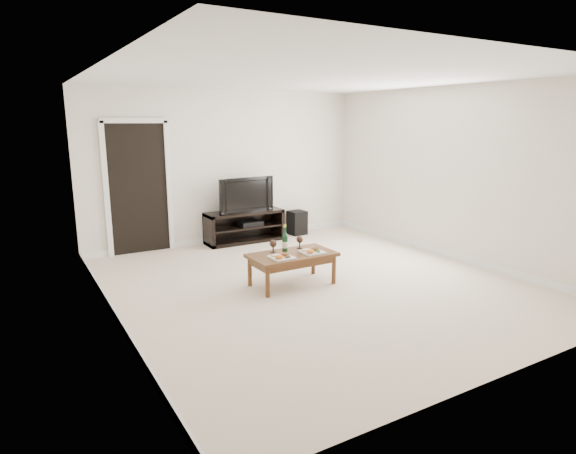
{
  "coord_description": "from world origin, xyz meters",
  "views": [
    {
      "loc": [
        -3.34,
        -4.98,
        2.08
      ],
      "look_at": [
        -0.17,
        0.41,
        0.7
      ],
      "focal_mm": 30.0,
      "sensor_mm": 36.0,
      "label": 1
    }
  ],
  "objects_px": {
    "subwoofer": "(297,223)",
    "coffee_table": "(292,269)",
    "media_console": "(244,227)",
    "television": "(244,194)"
  },
  "relations": [
    {
      "from": "subwoofer",
      "to": "coffee_table",
      "type": "relative_size",
      "value": 0.4
    },
    {
      "from": "media_console",
      "to": "subwoofer",
      "type": "distance_m",
      "value": 1.1
    },
    {
      "from": "television",
      "to": "subwoofer",
      "type": "xyz_separation_m",
      "value": [
        1.1,
        0.03,
        -0.63
      ]
    },
    {
      "from": "media_console",
      "to": "television",
      "type": "distance_m",
      "value": 0.57
    },
    {
      "from": "media_console",
      "to": "subwoofer",
      "type": "relative_size",
      "value": 3.11
    },
    {
      "from": "television",
      "to": "coffee_table",
      "type": "distance_m",
      "value": 2.51
    },
    {
      "from": "subwoofer",
      "to": "coffee_table",
      "type": "bearing_deg",
      "value": -126.22
    },
    {
      "from": "television",
      "to": "media_console",
      "type": "bearing_deg",
      "value": 0.0
    },
    {
      "from": "media_console",
      "to": "coffee_table",
      "type": "distance_m",
      "value": 2.42
    },
    {
      "from": "television",
      "to": "coffee_table",
      "type": "bearing_deg",
      "value": -105.64
    }
  ]
}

